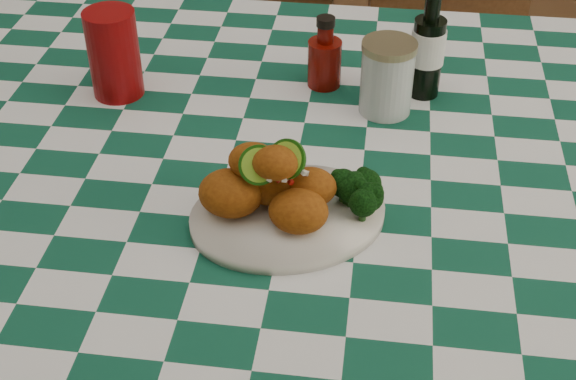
% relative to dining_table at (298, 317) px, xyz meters
% --- Properties ---
extents(dining_table, '(1.66, 1.06, 0.79)m').
position_rel_dining_table_xyz_m(dining_table, '(0.00, 0.00, 0.00)').
color(dining_table, '#104A34').
rests_on(dining_table, ground).
extents(plate, '(0.34, 0.30, 0.02)m').
position_rel_dining_table_xyz_m(plate, '(0.01, -0.19, 0.40)').
color(plate, silver).
rests_on(plate, dining_table).
extents(fried_chicken_pile, '(0.17, 0.12, 0.11)m').
position_rel_dining_table_xyz_m(fried_chicken_pile, '(-0.01, -0.19, 0.46)').
color(fried_chicken_pile, '#8E450D').
rests_on(fried_chicken_pile, plate).
extents(broccoli_side, '(0.07, 0.07, 0.05)m').
position_rel_dining_table_xyz_m(broccoli_side, '(0.09, -0.18, 0.44)').
color(broccoli_side, black).
rests_on(broccoli_side, plate).
extents(red_tumbler, '(0.09, 0.09, 0.15)m').
position_rel_dining_table_xyz_m(red_tumbler, '(-0.33, 0.12, 0.47)').
color(red_tumbler, '#770608').
rests_on(red_tumbler, dining_table).
extents(ketchup_bottle, '(0.07, 0.07, 0.13)m').
position_rel_dining_table_xyz_m(ketchup_bottle, '(0.02, 0.19, 0.46)').
color(ketchup_bottle, '#650B05').
rests_on(ketchup_bottle, dining_table).
extents(mason_jar, '(0.11, 0.11, 0.13)m').
position_rel_dining_table_xyz_m(mason_jar, '(0.13, 0.12, 0.46)').
color(mason_jar, '#B2BCBA').
rests_on(mason_jar, dining_table).
extents(beer_bottle, '(0.06, 0.06, 0.21)m').
position_rel_dining_table_xyz_m(beer_bottle, '(0.19, 0.19, 0.50)').
color(beer_bottle, black).
rests_on(beer_bottle, dining_table).
extents(wooden_chair_left, '(0.47, 0.49, 0.98)m').
position_rel_dining_table_xyz_m(wooden_chair_left, '(-0.26, 0.73, 0.10)').
color(wooden_chair_left, '#472814').
rests_on(wooden_chair_left, ground).
extents(wooden_chair_right, '(0.49, 0.51, 0.90)m').
position_rel_dining_table_xyz_m(wooden_chair_right, '(0.31, 0.72, 0.06)').
color(wooden_chair_right, '#472814').
rests_on(wooden_chair_right, ground).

